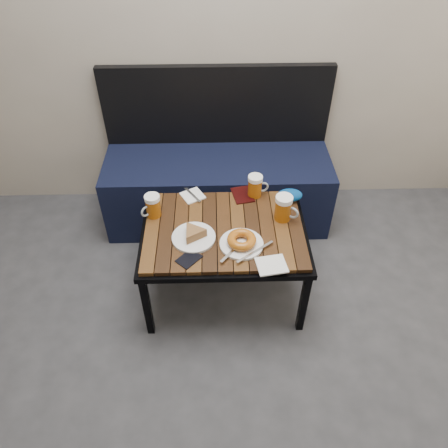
{
  "coord_description": "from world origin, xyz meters",
  "views": [
    {
      "loc": [
        -0.03,
        -0.49,
        1.98
      ],
      "look_at": [
        0.01,
        1.11,
        0.5
      ],
      "focal_mm": 35.0,
      "sensor_mm": 36.0,
      "label": 1
    }
  ],
  "objects_px": {
    "cafe_table": "(224,234)",
    "plate_bagel": "(242,242)",
    "bench": "(218,182)",
    "plate_pie": "(194,235)",
    "beer_mug_centre": "(255,186)",
    "knit_pouch": "(290,195)",
    "beer_mug_right": "(284,208)",
    "passport_burgundy": "(243,195)",
    "passport_navy": "(189,259)",
    "beer_mug_left": "(153,206)"
  },
  "relations": [
    {
      "from": "bench",
      "to": "beer_mug_centre",
      "type": "height_order",
      "value": "bench"
    },
    {
      "from": "plate_pie",
      "to": "plate_bagel",
      "type": "height_order",
      "value": "plate_pie"
    },
    {
      "from": "plate_pie",
      "to": "plate_bagel",
      "type": "xyz_separation_m",
      "value": [
        0.23,
        -0.05,
        0.0
      ]
    },
    {
      "from": "beer_mug_right",
      "to": "plate_bagel",
      "type": "bearing_deg",
      "value": -110.4
    },
    {
      "from": "bench",
      "to": "passport_burgundy",
      "type": "xyz_separation_m",
      "value": [
        0.13,
        -0.39,
        0.2
      ]
    },
    {
      "from": "plate_pie",
      "to": "passport_burgundy",
      "type": "distance_m",
      "value": 0.42
    },
    {
      "from": "beer_mug_left",
      "to": "passport_navy",
      "type": "distance_m",
      "value": 0.37
    },
    {
      "from": "passport_navy",
      "to": "passport_burgundy",
      "type": "distance_m",
      "value": 0.54
    },
    {
      "from": "bench",
      "to": "passport_burgundy",
      "type": "relative_size",
      "value": 9.82
    },
    {
      "from": "plate_pie",
      "to": "knit_pouch",
      "type": "distance_m",
      "value": 0.59
    },
    {
      "from": "cafe_table",
      "to": "passport_burgundy",
      "type": "height_order",
      "value": "passport_burgundy"
    },
    {
      "from": "beer_mug_centre",
      "to": "beer_mug_right",
      "type": "height_order",
      "value": "beer_mug_right"
    },
    {
      "from": "beer_mug_left",
      "to": "beer_mug_centre",
      "type": "xyz_separation_m",
      "value": [
        0.54,
        0.15,
        0.0
      ]
    },
    {
      "from": "cafe_table",
      "to": "plate_pie",
      "type": "relative_size",
      "value": 3.91
    },
    {
      "from": "plate_bagel",
      "to": "knit_pouch",
      "type": "bearing_deg",
      "value": 50.73
    },
    {
      "from": "passport_navy",
      "to": "beer_mug_centre",
      "type": "bearing_deg",
      "value": 96.24
    },
    {
      "from": "beer_mug_right",
      "to": "passport_navy",
      "type": "height_order",
      "value": "beer_mug_right"
    },
    {
      "from": "beer_mug_centre",
      "to": "bench",
      "type": "bearing_deg",
      "value": 110.5
    },
    {
      "from": "knit_pouch",
      "to": "plate_pie",
      "type": "bearing_deg",
      "value": -150.51
    },
    {
      "from": "plate_pie",
      "to": "beer_mug_right",
      "type": "bearing_deg",
      "value": 16.7
    },
    {
      "from": "beer_mug_right",
      "to": "passport_burgundy",
      "type": "height_order",
      "value": "beer_mug_right"
    },
    {
      "from": "bench",
      "to": "plate_pie",
      "type": "bearing_deg",
      "value": -100.1
    },
    {
      "from": "beer_mug_right",
      "to": "passport_navy",
      "type": "relative_size",
      "value": 1.27
    },
    {
      "from": "passport_navy",
      "to": "plate_bagel",
      "type": "bearing_deg",
      "value": 61.42
    },
    {
      "from": "knit_pouch",
      "to": "beer_mug_centre",
      "type": "bearing_deg",
      "value": 166.96
    },
    {
      "from": "bench",
      "to": "beer_mug_right",
      "type": "bearing_deg",
      "value": -60.93
    },
    {
      "from": "bench",
      "to": "plate_bagel",
      "type": "xyz_separation_m",
      "value": [
        0.1,
        -0.78,
        0.22
      ]
    },
    {
      "from": "plate_pie",
      "to": "passport_navy",
      "type": "bearing_deg",
      "value": -97.82
    },
    {
      "from": "passport_navy",
      "to": "knit_pouch",
      "type": "xyz_separation_m",
      "value": [
        0.53,
        0.43,
        0.03
      ]
    },
    {
      "from": "beer_mug_right",
      "to": "plate_bagel",
      "type": "height_order",
      "value": "beer_mug_right"
    },
    {
      "from": "beer_mug_centre",
      "to": "knit_pouch",
      "type": "bearing_deg",
      "value": -19.43
    },
    {
      "from": "beer_mug_left",
      "to": "passport_burgundy",
      "type": "distance_m",
      "value": 0.5
    },
    {
      "from": "beer_mug_centre",
      "to": "plate_pie",
      "type": "xyz_separation_m",
      "value": [
        -0.33,
        -0.33,
        -0.04
      ]
    },
    {
      "from": "plate_bagel",
      "to": "beer_mug_centre",
      "type": "bearing_deg",
      "value": 75.98
    },
    {
      "from": "bench",
      "to": "beer_mug_left",
      "type": "distance_m",
      "value": 0.69
    },
    {
      "from": "beer_mug_right",
      "to": "plate_pie",
      "type": "height_order",
      "value": "beer_mug_right"
    },
    {
      "from": "beer_mug_left",
      "to": "plate_bagel",
      "type": "height_order",
      "value": "beer_mug_left"
    },
    {
      "from": "cafe_table",
      "to": "beer_mug_centre",
      "type": "bearing_deg",
      "value": 55.81
    },
    {
      "from": "cafe_table",
      "to": "plate_bagel",
      "type": "distance_m",
      "value": 0.16
    },
    {
      "from": "beer_mug_left",
      "to": "plate_bagel",
      "type": "distance_m",
      "value": 0.5
    },
    {
      "from": "passport_burgundy",
      "to": "beer_mug_centre",
      "type": "bearing_deg",
      "value": -11.47
    },
    {
      "from": "bench",
      "to": "knit_pouch",
      "type": "bearing_deg",
      "value": -48.68
    },
    {
      "from": "beer_mug_right",
      "to": "passport_navy",
      "type": "bearing_deg",
      "value": -120.62
    },
    {
      "from": "cafe_table",
      "to": "beer_mug_left",
      "type": "relative_size",
      "value": 6.65
    },
    {
      "from": "beer_mug_centre",
      "to": "beer_mug_right",
      "type": "distance_m",
      "value": 0.23
    },
    {
      "from": "beer_mug_left",
      "to": "knit_pouch",
      "type": "bearing_deg",
      "value": 148.12
    },
    {
      "from": "plate_pie",
      "to": "knit_pouch",
      "type": "bearing_deg",
      "value": 29.49
    },
    {
      "from": "plate_bagel",
      "to": "knit_pouch",
      "type": "xyz_separation_m",
      "value": [
        0.28,
        0.34,
        0.01
      ]
    },
    {
      "from": "plate_pie",
      "to": "beer_mug_centre",
      "type": "bearing_deg",
      "value": 45.32
    },
    {
      "from": "cafe_table",
      "to": "plate_pie",
      "type": "xyz_separation_m",
      "value": [
        -0.15,
        -0.07,
        0.07
      ]
    }
  ]
}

